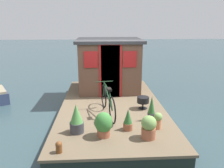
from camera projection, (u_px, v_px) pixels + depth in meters
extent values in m
plane|color=#2D4247|center=(112.00, 116.00, 6.77)|extent=(60.00, 60.00, 0.00)
cube|color=brown|center=(112.00, 106.00, 6.67)|extent=(5.43, 2.98, 0.06)
cube|color=black|center=(112.00, 111.00, 6.73)|extent=(5.32, 2.92, 0.32)
cube|color=brown|center=(109.00, 66.00, 7.98)|extent=(1.78, 2.06, 1.72)
cube|color=#28282B|center=(109.00, 40.00, 7.73)|extent=(1.98, 2.26, 0.10)
cube|color=#144733|center=(110.00, 72.00, 7.11)|extent=(0.04, 0.60, 1.70)
cube|color=maroon|center=(110.00, 70.00, 7.09)|extent=(0.03, 0.72, 1.80)
cube|color=maroon|center=(130.00, 59.00, 7.04)|extent=(0.03, 0.44, 0.52)
cube|color=maroon|center=(91.00, 60.00, 6.97)|extent=(0.03, 0.44, 0.52)
torus|color=black|center=(104.00, 96.00, 6.39)|extent=(0.67, 0.15, 0.67)
torus|color=black|center=(112.00, 110.00, 5.37)|extent=(0.67, 0.15, 0.67)
cylinder|color=black|center=(108.00, 95.00, 5.78)|extent=(1.01, 0.21, 0.46)
cylinder|color=black|center=(106.00, 86.00, 5.89)|extent=(0.65, 0.14, 0.06)
cylinder|color=black|center=(111.00, 100.00, 5.48)|extent=(0.38, 0.10, 0.42)
cylinder|color=black|center=(104.00, 89.00, 6.29)|extent=(0.13, 0.06, 0.43)
cube|color=black|center=(109.00, 89.00, 5.58)|extent=(0.21, 0.13, 0.06)
cylinder|color=black|center=(104.00, 82.00, 6.18)|extent=(0.11, 0.50, 0.02)
cylinder|color=#935138|center=(148.00, 133.00, 4.73)|extent=(0.30, 0.30, 0.24)
sphere|color=#70934C|center=(149.00, 123.00, 4.67)|extent=(0.32, 0.32, 0.32)
cylinder|color=#935138|center=(104.00, 133.00, 4.81)|extent=(0.28, 0.28, 0.16)
ellipsoid|color=#387533|center=(104.00, 123.00, 4.75)|extent=(0.39, 0.39, 0.46)
cylinder|color=#38383D|center=(151.00, 116.00, 5.59)|extent=(0.19, 0.19, 0.20)
cone|color=#2D602D|center=(152.00, 105.00, 5.50)|extent=(0.17, 0.17, 0.44)
cylinder|color=#C6754C|center=(158.00, 124.00, 5.16)|extent=(0.17, 0.17, 0.22)
sphere|color=#70934C|center=(158.00, 117.00, 5.11)|extent=(0.20, 0.20, 0.20)
cylinder|color=#38383D|center=(77.00, 127.00, 4.98)|extent=(0.31, 0.31, 0.24)
cone|color=#4C8942|center=(76.00, 114.00, 4.89)|extent=(0.28, 0.28, 0.43)
cylinder|color=#935138|center=(128.00, 126.00, 5.10)|extent=(0.22, 0.22, 0.17)
cone|color=#2D602D|center=(128.00, 116.00, 5.04)|extent=(0.20, 0.20, 0.34)
cylinder|color=black|center=(143.00, 100.00, 6.29)|extent=(0.34, 0.34, 0.17)
cylinder|color=black|center=(143.00, 106.00, 6.34)|extent=(0.04, 0.04, 0.18)
cylinder|color=black|center=(143.00, 108.00, 6.36)|extent=(0.24, 0.24, 0.02)
cylinder|color=brown|center=(59.00, 148.00, 4.21)|extent=(0.12, 0.12, 0.17)
sphere|color=brown|center=(59.00, 145.00, 4.19)|extent=(0.13, 0.13, 0.13)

